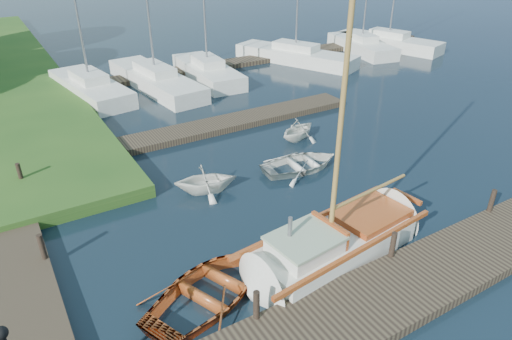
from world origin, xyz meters
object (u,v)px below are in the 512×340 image
marina_boat_4 (295,54)px  dinghy (209,287)px  mooring_post_1 (256,305)px  mooring_post_3 (492,201)px  marina_boat_6 (362,45)px  mooring_post_2 (393,244)px  mooring_post_5 (20,173)px  tender_b (205,177)px  tender_d (298,127)px  marina_boat_7 (389,41)px  sailboat (338,243)px  marina_boat_1 (155,79)px  marina_boat_2 (207,70)px  mooring_post_4 (42,247)px  marina_boat_0 (90,86)px  tender_c (301,161)px

marina_boat_4 → dinghy: bearing=114.9°
mooring_post_1 → mooring_post_3: same height
dinghy → marina_boat_6: (21.60, 17.82, 0.17)m
mooring_post_2 → mooring_post_3: same height
mooring_post_5 → tender_b: (5.72, -3.58, -0.11)m
tender_b → tender_d: bearing=-51.7°
mooring_post_3 → dinghy: 9.67m
marina_boat_7 → tender_d: bearing=105.4°
sailboat → marina_boat_7: (20.19, 17.87, 0.24)m
marina_boat_1 → marina_boat_2: marina_boat_2 is taller
mooring_post_2 → sailboat: (-0.96, 1.20, -0.36)m
mooring_post_5 → marina_boat_4: bearing=26.4°
mooring_post_5 → sailboat: bearing=-49.4°
mooring_post_4 → mooring_post_5: size_ratio=1.00×
marina_boat_7 → tender_b: bearing=102.5°
marina_boat_1 → tender_d: bearing=-170.3°
marina_boat_2 → marina_boat_6: 13.18m
dinghy → tender_b: (2.29, 5.01, 0.19)m
mooring_post_1 → sailboat: (3.54, 1.20, -0.36)m
mooring_post_1 → tender_d: size_ratio=0.38×
mooring_post_2 → tender_d: size_ratio=0.38×
mooring_post_2 → sailboat: bearing=128.7°
mooring_post_3 → marina_boat_0: size_ratio=0.08×
mooring_post_2 → marina_boat_2: marina_boat_2 is taller
sailboat → marina_boat_0: marina_boat_0 is taller
mooring_post_3 → marina_boat_4: (5.93, 19.38, -0.13)m
mooring_post_4 → marina_boat_1: 16.35m
marina_boat_0 → marina_boat_2: marina_boat_2 is taller
mooring_post_3 → tender_b: size_ratio=0.36×
tender_c → mooring_post_5: bearing=73.0°
mooring_post_1 → marina_boat_0: 19.50m
sailboat → tender_d: 8.27m
tender_d → sailboat: bearing=134.8°
marina_boat_4 → marina_boat_7: bearing=-116.3°
mooring_post_3 → mooring_post_5: (-13.00, 10.00, 0.00)m
mooring_post_1 → marina_boat_4: bearing=52.4°
mooring_post_1 → marina_boat_2: size_ratio=0.06×
tender_d → tender_b: bearing=92.8°
mooring_post_3 → marina_boat_6: bearing=58.0°
marina_boat_4 → sailboat: bearing=123.6°
tender_d → marina_boat_2: (0.49, 10.49, 0.04)m
tender_b → marina_boat_4: size_ratio=0.19×
mooring_post_5 → tender_d: bearing=-7.4°
tender_c → marina_boat_6: size_ratio=0.29×
dinghy → marina_boat_4: bearing=-63.6°
sailboat → dinghy: bearing=170.6°
marina_boat_1 → marina_boat_7: bearing=-95.8°
dinghy → mooring_post_1: bearing=178.9°
mooring_post_2 → tender_d: bearing=71.4°
mooring_post_1 → dinghy: size_ratio=0.20×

